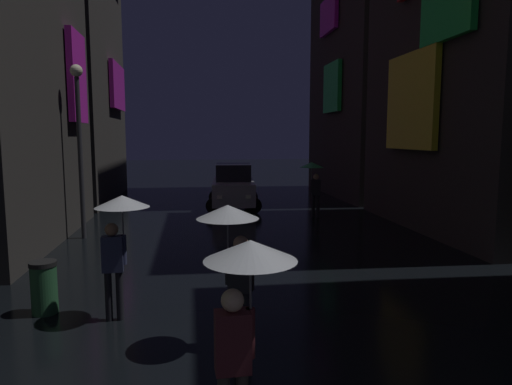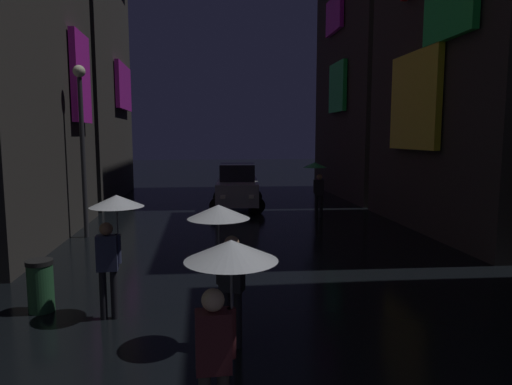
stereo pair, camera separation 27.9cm
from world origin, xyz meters
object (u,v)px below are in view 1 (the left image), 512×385
object	(u,v)px
pedestrian_foreground_left_clear	(245,287)
streetlamp_left_far	(79,130)
pedestrian_midstreet_left_clear	(119,222)
trash_bin	(44,287)
pedestrian_near_crossing_clear	(232,236)
car_distant	(233,187)
pedestrian_midstreet_centre_green	(313,174)

from	to	relation	value
pedestrian_foreground_left_clear	streetlamp_left_far	distance (m)	10.90
pedestrian_midstreet_left_clear	trash_bin	world-z (taller)	pedestrian_midstreet_left_clear
pedestrian_foreground_left_clear	streetlamp_left_far	bearing A→B (deg)	110.50
streetlamp_left_far	trash_bin	world-z (taller)	streetlamp_left_far
pedestrian_near_crossing_clear	car_distant	xyz separation A→B (m)	(1.21, 12.99, -0.74)
car_distant	streetlamp_left_far	distance (m)	7.59
pedestrian_midstreet_left_clear	streetlamp_left_far	bearing A→B (deg)	107.65
pedestrian_foreground_left_clear	pedestrian_near_crossing_clear	size ratio (longest dim) A/B	1.00
trash_bin	streetlamp_left_far	bearing A→B (deg)	96.54
pedestrian_midstreet_left_clear	streetlamp_left_far	xyz separation A→B (m)	(-2.09, 6.56, 1.60)
pedestrian_near_crossing_clear	car_distant	distance (m)	13.07
pedestrian_midstreet_centre_green	car_distant	xyz separation A→B (m)	(-2.79, 2.65, -0.74)
streetlamp_left_far	trash_bin	xyz separation A→B (m)	(0.70, -6.10, -2.80)
pedestrian_midstreet_left_clear	streetlamp_left_far	distance (m)	7.06
car_distant	trash_bin	xyz separation A→B (m)	(-4.36, -11.25, -0.46)
pedestrian_foreground_left_clear	trash_bin	world-z (taller)	pedestrian_foreground_left_clear
pedestrian_near_crossing_clear	streetlamp_left_far	distance (m)	8.88
car_distant	pedestrian_near_crossing_clear	bearing A→B (deg)	-95.30
pedestrian_near_crossing_clear	trash_bin	distance (m)	3.80
pedestrian_midstreet_left_clear	pedestrian_foreground_left_clear	bearing A→B (deg)	-64.49
pedestrian_near_crossing_clear	car_distant	bearing A→B (deg)	84.70
pedestrian_midstreet_left_clear	trash_bin	bearing A→B (deg)	161.93
pedestrian_midstreet_centre_green	pedestrian_near_crossing_clear	world-z (taller)	same
pedestrian_midstreet_centre_green	pedestrian_midstreet_left_clear	bearing A→B (deg)	-122.47
pedestrian_midstreet_centre_green	trash_bin	xyz separation A→B (m)	(-7.15, -8.61, -1.20)
pedestrian_midstreet_centre_green	streetlamp_left_far	size ratio (longest dim) A/B	0.41
pedestrian_midstreet_centre_green	trash_bin	distance (m)	11.25
pedestrian_foreground_left_clear	pedestrian_near_crossing_clear	bearing A→B (deg)	87.99
pedestrian_midstreet_centre_green	pedestrian_midstreet_left_clear	world-z (taller)	same
car_distant	trash_bin	bearing A→B (deg)	-111.18
pedestrian_foreground_left_clear	pedestrian_midstreet_left_clear	size ratio (longest dim) A/B	1.00
car_distant	streetlamp_left_far	bearing A→B (deg)	-134.50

